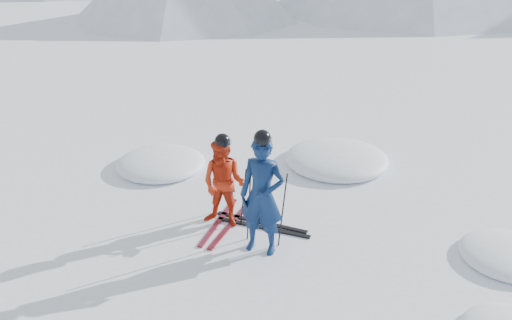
% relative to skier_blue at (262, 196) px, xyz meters
% --- Properties ---
extents(ground, '(160.00, 160.00, 0.00)m').
position_rel_skier_blue_xyz_m(ground, '(1.25, 0.46, -0.98)').
color(ground, white).
rests_on(ground, ground).
extents(skier_blue, '(0.75, 0.52, 1.97)m').
position_rel_skier_blue_xyz_m(skier_blue, '(0.00, 0.00, 0.00)').
color(skier_blue, '#0C2048').
rests_on(skier_blue, ground).
extents(skier_red, '(0.83, 0.67, 1.59)m').
position_rel_skier_blue_xyz_m(skier_red, '(-0.93, 0.46, -0.19)').
color(skier_red, red).
rests_on(skier_red, ground).
extents(pole_blue_left, '(0.13, 0.09, 1.31)m').
position_rel_skier_blue_xyz_m(pole_blue_left, '(-0.30, 0.15, -0.33)').
color(pole_blue_left, black).
rests_on(pole_blue_left, ground).
extents(pole_blue_right, '(0.13, 0.08, 1.31)m').
position_rel_skier_blue_xyz_m(pole_blue_right, '(0.25, 0.25, -0.33)').
color(pole_blue_right, black).
rests_on(pole_blue_right, ground).
extents(pole_red_left, '(0.11, 0.09, 1.06)m').
position_rel_skier_blue_xyz_m(pole_red_left, '(-1.23, 0.71, -0.45)').
color(pole_red_left, black).
rests_on(pole_red_left, ground).
extents(pole_red_right, '(0.11, 0.08, 1.06)m').
position_rel_skier_blue_xyz_m(pole_red_right, '(-0.63, 0.61, -0.45)').
color(pole_red_right, black).
rests_on(pole_red_right, ground).
extents(ski_worn_left, '(0.30, 1.70, 0.03)m').
position_rel_skier_blue_xyz_m(ski_worn_left, '(-1.05, 0.46, -0.97)').
color(ski_worn_left, black).
rests_on(ski_worn_left, ground).
extents(ski_worn_right, '(0.19, 1.70, 0.03)m').
position_rel_skier_blue_xyz_m(ski_worn_right, '(-0.81, 0.46, -0.97)').
color(ski_worn_right, black).
rests_on(ski_worn_right, ground).
extents(ski_loose_a, '(1.70, 0.14, 0.03)m').
position_rel_skier_blue_xyz_m(ski_loose_a, '(-0.35, 0.76, -0.97)').
color(ski_loose_a, black).
rests_on(ski_loose_a, ground).
extents(ski_loose_b, '(1.70, 0.19, 0.03)m').
position_rel_skier_blue_xyz_m(ski_loose_b, '(-0.25, 0.61, -0.97)').
color(ski_loose_b, black).
rests_on(ski_loose_b, ground).
extents(snow_lumps, '(8.66, 6.08, 0.49)m').
position_rel_skier_blue_xyz_m(snow_lumps, '(-0.05, 2.51, -0.98)').
color(snow_lumps, white).
rests_on(snow_lumps, ground).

